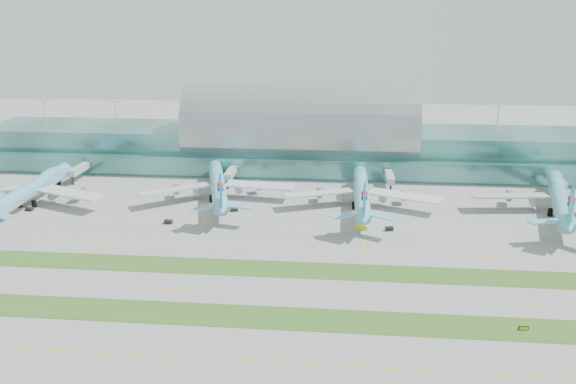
# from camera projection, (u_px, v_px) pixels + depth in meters

# --- Properties ---
(ground) EXTENTS (700.00, 700.00, 0.00)m
(ground) POSITION_uv_depth(u_px,v_px,m) (272.00, 272.00, 178.27)
(ground) COLOR gray
(ground) RESTS_ON ground
(terminal) EXTENTS (340.00, 69.10, 36.00)m
(terminal) POSITION_uv_depth(u_px,v_px,m) (301.00, 140.00, 295.99)
(terminal) COLOR #3D7A75
(terminal) RESTS_ON ground
(grass_strip_near) EXTENTS (420.00, 12.00, 0.08)m
(grass_strip_near) POSITION_uv_depth(u_px,v_px,m) (260.00, 317.00, 151.72)
(grass_strip_near) COLOR #2D591E
(grass_strip_near) RESTS_ON ground
(grass_strip_far) EXTENTS (420.00, 12.00, 0.08)m
(grass_strip_far) POSITION_uv_depth(u_px,v_px,m) (273.00, 269.00, 180.16)
(grass_strip_far) COLOR #2D591E
(grass_strip_far) RESTS_ON ground
(taxiline_a) EXTENTS (420.00, 0.35, 0.01)m
(taxiline_a) POSITION_uv_depth(u_px,v_px,m) (248.00, 361.00, 132.77)
(taxiline_a) COLOR yellow
(taxiline_a) RESTS_ON ground
(taxiline_b) EXTENTS (420.00, 0.35, 0.01)m
(taxiline_b) POSITION_uv_depth(u_px,v_px,m) (267.00, 293.00, 165.00)
(taxiline_b) COLOR yellow
(taxiline_b) RESTS_ON ground
(taxiline_c) EXTENTS (420.00, 0.35, 0.01)m
(taxiline_c) POSITION_uv_depth(u_px,v_px,m) (278.00, 249.00, 195.33)
(taxiline_c) COLOR yellow
(taxiline_c) RESTS_ON ground
(taxiline_d) EXTENTS (420.00, 0.35, 0.01)m
(taxiline_d) POSITION_uv_depth(u_px,v_px,m) (284.00, 226.00, 216.19)
(taxiline_d) COLOR yellow
(taxiline_d) RESTS_ON ground
(airliner_a) EXTENTS (70.30, 79.67, 21.95)m
(airliner_a) POSITION_uv_depth(u_px,v_px,m) (31.00, 189.00, 239.40)
(airliner_a) COLOR #60A2D3
(airliner_a) RESTS_ON ground
(airliner_b) EXTENTS (65.80, 75.99, 21.21)m
(airliner_b) POSITION_uv_depth(u_px,v_px,m) (218.00, 184.00, 246.36)
(airliner_b) COLOR #61BAD5
(airliner_b) RESTS_ON ground
(airliner_c) EXTENTS (66.48, 75.34, 20.76)m
(airliner_c) POSITION_uv_depth(u_px,v_px,m) (361.00, 191.00, 237.12)
(airliner_c) COLOR #62C2D9
(airliner_c) RESTS_ON ground
(airliner_d) EXTENTS (68.11, 78.81, 22.09)m
(airliner_d) POSITION_uv_depth(u_px,v_px,m) (560.00, 197.00, 227.89)
(airliner_d) COLOR #5BB3CA
(airliner_d) RESTS_ON ground
(gse_a) EXTENTS (3.49, 2.43, 1.46)m
(gse_a) POSITION_uv_depth(u_px,v_px,m) (3.00, 204.00, 238.70)
(gse_a) COLOR #C06B0B
(gse_a) RESTS_ON ground
(gse_b) EXTENTS (3.49, 2.36, 1.39)m
(gse_b) POSITION_uv_depth(u_px,v_px,m) (29.00, 209.00, 232.90)
(gse_b) COLOR black
(gse_b) RESTS_ON ground
(gse_c) EXTENTS (3.31, 1.94, 1.54)m
(gse_c) POSITION_uv_depth(u_px,v_px,m) (168.00, 222.00, 218.59)
(gse_c) COLOR black
(gse_c) RESTS_ON ground
(gse_d) EXTENTS (3.50, 2.46, 1.38)m
(gse_d) POSITION_uv_depth(u_px,v_px,m) (234.00, 210.00, 232.13)
(gse_d) COLOR black
(gse_d) RESTS_ON ground
(gse_e) EXTENTS (4.58, 2.79, 1.68)m
(gse_e) POSITION_uv_depth(u_px,v_px,m) (362.00, 227.00, 213.02)
(gse_e) COLOR yellow
(gse_e) RESTS_ON ground
(gse_f) EXTENTS (3.24, 2.38, 1.54)m
(gse_f) POSITION_uv_depth(u_px,v_px,m) (389.00, 229.00, 211.54)
(gse_f) COLOR black
(gse_f) RESTS_ON ground
(gse_g) EXTENTS (4.31, 3.07, 1.56)m
(gse_g) POSITION_uv_depth(u_px,v_px,m) (571.00, 221.00, 219.52)
(gse_g) COLOR black
(gse_g) RESTS_ON ground
(taxiway_sign_east) EXTENTS (2.67, 0.42, 1.13)m
(taxiway_sign_east) POSITION_uv_depth(u_px,v_px,m) (523.00, 328.00, 145.32)
(taxiway_sign_east) COLOR black
(taxiway_sign_east) RESTS_ON ground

